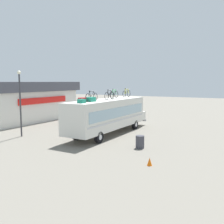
{
  "coord_description": "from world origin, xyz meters",
  "views": [
    {
      "loc": [
        -20.01,
        -11.75,
        4.82
      ],
      "look_at": [
        0.78,
        0.0,
        1.98
      ],
      "focal_mm": 41.15,
      "sensor_mm": 36.0,
      "label": 1
    }
  ],
  "objects": [
    {
      "name": "street_lamp",
      "position": [
        -4.53,
        6.19,
        3.4
      ],
      "size": [
        0.32,
        0.32,
        5.76
      ],
      "color": "#38383D",
      "rests_on": "ground"
    },
    {
      "name": "traffic_cone",
      "position": [
        -6.47,
        -6.59,
        0.24
      ],
      "size": [
        0.29,
        0.29,
        0.47
      ],
      "primitive_type": "cone",
      "color": "orange",
      "rests_on": "ground"
    },
    {
      "name": "luggage_bag_1",
      "position": [
        -4.34,
        -0.26,
        3.36
      ],
      "size": [
        0.54,
        0.46,
        0.3
      ],
      "primitive_type": "cube",
      "color": "#1E7F66",
      "rests_on": "bus"
    },
    {
      "name": "roadside_building",
      "position": [
        2.41,
        13.95,
        2.46
      ],
      "size": [
        13.62,
        8.01,
        4.79
      ],
      "color": "silver",
      "rests_on": "ground"
    },
    {
      "name": "rooftop_bicycle_1",
      "position": [
        -2.29,
        0.22,
        3.58
      ],
      "size": [
        1.75,
        0.44,
        0.88
      ],
      "color": "black",
      "rests_on": "bus"
    },
    {
      "name": "trash_bin",
      "position": [
        -3.12,
        -4.54,
        0.46
      ],
      "size": [
        0.62,
        0.62,
        0.92
      ],
      "primitive_type": "cylinder",
      "color": "#3F3F47",
      "rests_on": "ground"
    },
    {
      "name": "bus",
      "position": [
        0.19,
        -0.0,
        1.88
      ],
      "size": [
        11.72,
        2.57,
        3.21
      ],
      "color": "silver",
      "rests_on": "ground"
    },
    {
      "name": "rooftop_bicycle_3",
      "position": [
        1.96,
        0.44,
        3.59
      ],
      "size": [
        1.64,
        0.44,
        0.92
      ],
      "color": "black",
      "rests_on": "bus"
    },
    {
      "name": "luggage_bag_2",
      "position": [
        -3.6,
        0.24,
        3.39
      ],
      "size": [
        0.62,
        0.36,
        0.36
      ],
      "primitive_type": "cube",
      "color": "maroon",
      "rests_on": "bus"
    },
    {
      "name": "rooftop_bicycle_4",
      "position": [
        4.16,
        0.16,
        3.59
      ],
      "size": [
        1.76,
        0.44,
        0.92
      ],
      "color": "black",
      "rests_on": "bus"
    },
    {
      "name": "ground_plane",
      "position": [
        0.0,
        0.0,
        0.0
      ],
      "size": [
        120.0,
        120.0,
        0.0
      ],
      "primitive_type": "plane",
      "color": "slate"
    },
    {
      "name": "luggage_bag_3",
      "position": [
        -2.83,
        -0.08,
        3.39
      ],
      "size": [
        0.76,
        0.51,
        0.36
      ],
      "primitive_type": "cube",
      "color": "#1E7F66",
      "rests_on": "bus"
    },
    {
      "name": "rooftop_bicycle_2",
      "position": [
        -0.12,
        -0.25,
        3.59
      ],
      "size": [
        1.69,
        0.44,
        0.92
      ],
      "color": "black",
      "rests_on": "bus"
    }
  ]
}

